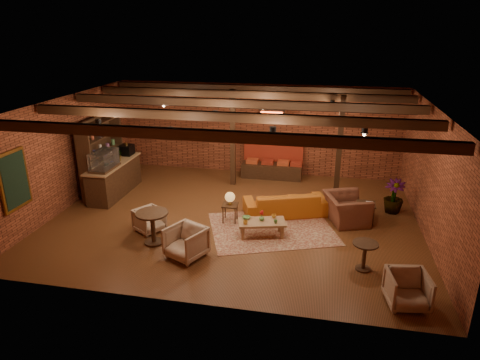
% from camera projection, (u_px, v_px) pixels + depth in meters
% --- Properties ---
extents(floor, '(10.00, 10.00, 0.00)m').
position_uv_depth(floor, '(235.00, 217.00, 12.05)').
color(floor, '#3E270F').
rests_on(floor, ground).
extents(ceiling, '(10.00, 8.00, 0.02)m').
position_uv_depth(ceiling, '(234.00, 104.00, 10.94)').
color(ceiling, black).
rests_on(ceiling, wall_back).
extents(wall_back, '(10.00, 0.02, 3.20)m').
position_uv_depth(wall_back, '(258.00, 129.00, 15.18)').
color(wall_back, brown).
rests_on(wall_back, ground).
extents(wall_front, '(10.00, 0.02, 3.20)m').
position_uv_depth(wall_front, '(189.00, 230.00, 7.82)').
color(wall_front, brown).
rests_on(wall_front, ground).
extents(wall_left, '(0.02, 8.00, 3.20)m').
position_uv_depth(wall_left, '(66.00, 153.00, 12.41)').
color(wall_left, brown).
rests_on(wall_left, ground).
extents(wall_right, '(0.02, 8.00, 3.20)m').
position_uv_depth(wall_right, '(432.00, 176.00, 10.58)').
color(wall_right, brown).
rests_on(wall_right, ground).
extents(ceiling_beams, '(9.80, 6.40, 0.22)m').
position_uv_depth(ceiling_beams, '(234.00, 109.00, 10.98)').
color(ceiling_beams, black).
rests_on(ceiling_beams, ceiling).
extents(ceiling_pipe, '(9.60, 0.12, 0.12)m').
position_uv_depth(ceiling_pipe, '(245.00, 106.00, 12.54)').
color(ceiling_pipe, black).
rests_on(ceiling_pipe, ceiling).
extents(post_left, '(0.16, 0.16, 3.20)m').
position_uv_depth(post_left, '(233.00, 138.00, 14.00)').
color(post_left, black).
rests_on(post_left, ground).
extents(post_right, '(0.16, 0.16, 3.20)m').
position_uv_depth(post_right, '(339.00, 149.00, 12.82)').
color(post_right, black).
rests_on(post_right, ground).
extents(service_counter, '(0.80, 2.50, 1.60)m').
position_uv_depth(service_counter, '(114.00, 170.00, 13.45)').
color(service_counter, black).
rests_on(service_counter, ground).
extents(plant_counter, '(0.35, 0.39, 0.30)m').
position_uv_depth(plant_counter, '(118.00, 156.00, 13.47)').
color(plant_counter, '#337F33').
rests_on(plant_counter, service_counter).
extents(shelving_hutch, '(0.52, 2.00, 2.40)m').
position_uv_depth(shelving_hutch, '(102.00, 156.00, 13.47)').
color(shelving_hutch, black).
rests_on(shelving_hutch, ground).
extents(chalkboard_menu, '(0.08, 0.96, 1.46)m').
position_uv_depth(chalkboard_menu, '(14.00, 180.00, 10.28)').
color(chalkboard_menu, black).
rests_on(chalkboard_menu, wall_left).
extents(banquette, '(2.10, 0.70, 1.00)m').
position_uv_depth(banquette, '(272.00, 164.00, 15.03)').
color(banquette, maroon).
rests_on(banquette, ground).
extents(service_sign, '(0.86, 0.06, 0.30)m').
position_uv_depth(service_sign, '(272.00, 114.00, 13.98)').
color(service_sign, '#FC4819').
rests_on(service_sign, ceiling).
extents(ceiling_spotlights, '(6.40, 4.40, 0.28)m').
position_uv_depth(ceiling_spotlights, '(234.00, 117.00, 11.06)').
color(ceiling_spotlights, black).
rests_on(ceiling_spotlights, ceiling).
extents(rug, '(3.81, 3.37, 0.01)m').
position_uv_depth(rug, '(272.00, 228.00, 11.39)').
color(rug, maroon).
rests_on(rug, floor).
extents(sofa, '(2.49, 1.64, 0.68)m').
position_uv_depth(sofa, '(285.00, 203.00, 12.15)').
color(sofa, '#A95517').
rests_on(sofa, floor).
extents(coffee_table, '(1.30, 0.88, 0.66)m').
position_uv_depth(coffee_table, '(261.00, 223.00, 10.90)').
color(coffee_table, olive).
rests_on(coffee_table, floor).
extents(side_table_lamp, '(0.44, 0.44, 0.87)m').
position_uv_depth(side_table_lamp, '(230.00, 199.00, 11.59)').
color(side_table_lamp, black).
rests_on(side_table_lamp, floor).
extents(round_table_left, '(0.80, 0.80, 0.83)m').
position_uv_depth(round_table_left, '(153.00, 222.00, 10.47)').
color(round_table_left, black).
rests_on(round_table_left, floor).
extents(armchair_a, '(0.88, 0.90, 0.68)m').
position_uv_depth(armchair_a, '(149.00, 219.00, 11.15)').
color(armchair_a, beige).
rests_on(armchair_a, floor).
extents(armchair_b, '(1.05, 1.03, 0.83)m').
position_uv_depth(armchair_b, '(186.00, 241.00, 9.89)').
color(armchair_b, beige).
rests_on(armchair_b, floor).
extents(armchair_right, '(1.13, 1.38, 1.04)m').
position_uv_depth(armchair_right, '(347.00, 204.00, 11.61)').
color(armchair_right, brown).
rests_on(armchair_right, floor).
extents(side_table_book, '(0.51, 0.51, 0.57)m').
position_uv_depth(side_table_book, '(366.00, 205.00, 11.62)').
color(side_table_book, black).
rests_on(side_table_book, floor).
extents(round_table_right, '(0.56, 0.56, 0.66)m').
position_uv_depth(round_table_right, '(365.00, 252.00, 9.37)').
color(round_table_right, black).
rests_on(round_table_right, floor).
extents(armchair_far, '(0.84, 0.80, 0.77)m').
position_uv_depth(armchair_far, '(408.00, 288.00, 8.18)').
color(armchair_far, beige).
rests_on(armchair_far, floor).
extents(plant_tall, '(2.03, 2.03, 2.97)m').
position_uv_depth(plant_tall, '(398.00, 163.00, 11.88)').
color(plant_tall, '#4C7F4C').
rests_on(plant_tall, floor).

